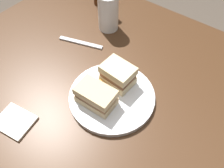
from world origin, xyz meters
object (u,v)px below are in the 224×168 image
sandwich_half_right (96,96)px  pint_glass (108,14)px  plate (112,96)px  sandwich_half_left (117,75)px  fork (81,43)px  napkin (15,121)px

sandwich_half_right → pint_glass: (0.20, -0.33, 0.02)m
plate → sandwich_half_right: 0.07m
sandwich_half_left → fork: bearing=-18.8°
plate → sandwich_half_right: bearing=65.4°
plate → pint_glass: pint_glass is taller
plate → pint_glass: bearing=-50.5°
pint_glass → fork: pint_glass is taller
pint_glass → plate: bearing=129.5°
fork → sandwich_half_left: bearing=-36.6°
pint_glass → napkin: bearing=95.1°
plate → fork: 0.29m
sandwich_half_left → pint_glass: pint_glass is taller
plate → fork: bearing=-27.6°
napkin → sandwich_half_right: bearing=-128.8°
pint_glass → fork: bearing=79.1°
sandwich_half_left → sandwich_half_right: bearing=86.8°
pint_glass → napkin: size_ratio=1.36×
sandwich_half_left → napkin: size_ratio=0.96×
napkin → fork: (0.07, -0.38, -0.00)m
sandwich_half_right → pint_glass: size_ratio=0.81×
plate → napkin: size_ratio=2.50×
fork → plate: bearing=-45.4°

